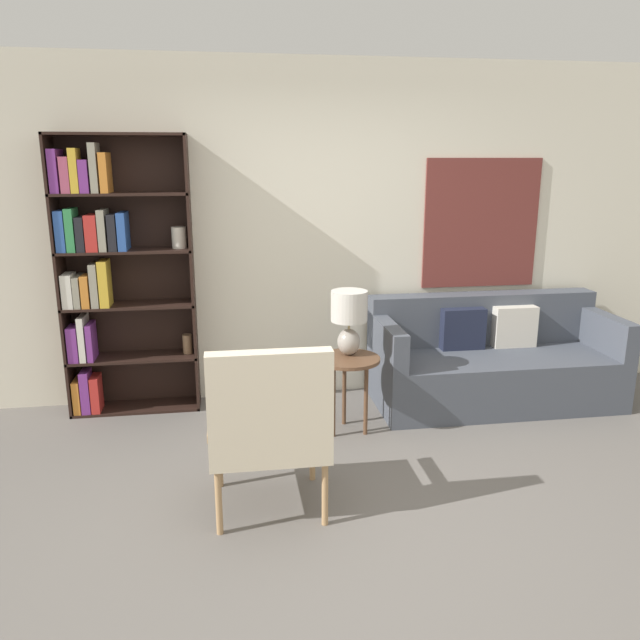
{
  "coord_description": "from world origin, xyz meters",
  "views": [
    {
      "loc": [
        -0.6,
        -2.98,
        1.95
      ],
      "look_at": [
        0.02,
        0.98,
        0.9
      ],
      "focal_mm": 35.0,
      "sensor_mm": 36.0,
      "label": 1
    }
  ],
  "objects_px": {
    "side_table": "(348,368)",
    "bookshelf": "(108,270)",
    "couch": "(492,363)",
    "armchair": "(269,422)",
    "table_lamp": "(349,315)"
  },
  "relations": [
    {
      "from": "side_table",
      "to": "bookshelf",
      "type": "bearing_deg",
      "value": 158.16
    },
    {
      "from": "couch",
      "to": "side_table",
      "type": "xyz_separation_m",
      "value": [
        -1.29,
        -0.44,
        0.17
      ]
    },
    {
      "from": "armchair",
      "to": "couch",
      "type": "relative_size",
      "value": 0.52
    },
    {
      "from": "armchair",
      "to": "couch",
      "type": "distance_m",
      "value": 2.44
    },
    {
      "from": "couch",
      "to": "side_table",
      "type": "bearing_deg",
      "value": -161.35
    },
    {
      "from": "armchair",
      "to": "table_lamp",
      "type": "relative_size",
      "value": 2.13
    },
    {
      "from": "bookshelf",
      "to": "table_lamp",
      "type": "xyz_separation_m",
      "value": [
        1.73,
        -0.62,
        -0.26
      ]
    },
    {
      "from": "couch",
      "to": "side_table",
      "type": "height_order",
      "value": "couch"
    },
    {
      "from": "armchair",
      "to": "couch",
      "type": "height_order",
      "value": "armchair"
    },
    {
      "from": "couch",
      "to": "armchair",
      "type": "bearing_deg",
      "value": -142.81
    },
    {
      "from": "couch",
      "to": "bookshelf",
      "type": "bearing_deg",
      "value": 175.18
    },
    {
      "from": "table_lamp",
      "to": "armchair",
      "type": "bearing_deg",
      "value": -120.89
    },
    {
      "from": "bookshelf",
      "to": "side_table",
      "type": "bearing_deg",
      "value": -21.84
    },
    {
      "from": "couch",
      "to": "side_table",
      "type": "relative_size",
      "value": 3.4
    },
    {
      "from": "bookshelf",
      "to": "side_table",
      "type": "distance_m",
      "value": 1.96
    }
  ]
}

